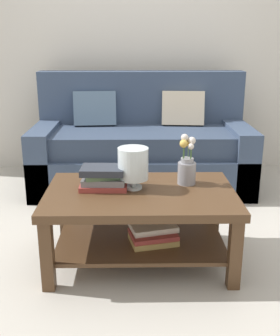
{
  "coord_description": "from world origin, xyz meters",
  "views": [
    {
      "loc": [
        -0.06,
        -2.79,
        1.36
      ],
      "look_at": [
        -0.02,
        -0.3,
        0.57
      ],
      "focal_mm": 43.95,
      "sensor_mm": 36.0,
      "label": 1
    }
  ],
  "objects": [
    {
      "name": "flower_pitcher",
      "position": [
        0.28,
        -0.31,
        0.59
      ],
      "size": [
        0.12,
        0.12,
        0.32
      ],
      "color": "gray",
      "rests_on": "coffee_table"
    },
    {
      "name": "ground_plane",
      "position": [
        0.0,
        0.0,
        0.0
      ],
      "size": [
        10.0,
        10.0,
        0.0
      ],
      "primitive_type": "plane",
      "color": "#B7B2A8"
    },
    {
      "name": "couch",
      "position": [
        0.02,
        0.99,
        0.36
      ],
      "size": [
        1.99,
        0.9,
        1.06
      ],
      "color": "#384760",
      "rests_on": "ground"
    },
    {
      "name": "coffee_table",
      "position": [
        -0.01,
        -0.45,
        0.34
      ],
      "size": [
        1.15,
        0.73,
        0.47
      ],
      "color": "#4C331E",
      "rests_on": "ground"
    },
    {
      "name": "book_stack_main",
      "position": [
        -0.25,
        -0.38,
        0.54
      ],
      "size": [
        0.29,
        0.22,
        0.14
      ],
      "color": "#993833",
      "rests_on": "coffee_table"
    },
    {
      "name": "back_wall",
      "position": [
        0.0,
        1.65,
        1.35
      ],
      "size": [
        6.4,
        0.12,
        2.7
      ],
      "primitive_type": "cube",
      "color": "beige",
      "rests_on": "ground"
    },
    {
      "name": "glass_hurricane_vase",
      "position": [
        -0.06,
        -0.4,
        0.63
      ],
      "size": [
        0.19,
        0.19,
        0.26
      ],
      "color": "silver",
      "rests_on": "coffee_table"
    }
  ]
}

